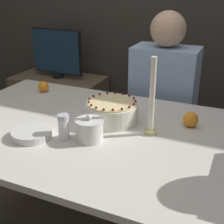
{
  "coord_description": "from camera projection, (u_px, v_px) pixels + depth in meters",
  "views": [
    {
      "loc": [
        0.63,
        -1.16,
        1.39
      ],
      "look_at": [
        0.07,
        0.11,
        0.78
      ],
      "focal_mm": 50.0,
      "sensor_mm": 36.0,
      "label": 1
    }
  ],
  "objects": [
    {
      "name": "sugar_shaker",
      "position": [
        64.0,
        127.0,
        1.34
      ],
      "size": [
        0.05,
        0.05,
        0.12
      ],
      "color": "white",
      "rests_on": "dining_table"
    },
    {
      "name": "orange_fruit_1",
      "position": [
        43.0,
        86.0,
        1.91
      ],
      "size": [
        0.07,
        0.07,
        0.07
      ],
      "color": "orange",
      "rests_on": "dining_table"
    },
    {
      "name": "sugar_bowl",
      "position": [
        89.0,
        130.0,
        1.34
      ],
      "size": [
        0.12,
        0.12,
        0.12
      ],
      "color": "silver",
      "rests_on": "dining_table"
    },
    {
      "name": "side_cabinet",
      "position": [
        60.0,
        106.0,
        2.94
      ],
      "size": [
        0.82,
        0.45,
        0.55
      ],
      "color": "brown",
      "rests_on": "ground_plane"
    },
    {
      "name": "candle",
      "position": [
        152.0,
        103.0,
        1.35
      ],
      "size": [
        0.05,
        0.05,
        0.35
      ],
      "color": "tan",
      "rests_on": "dining_table"
    },
    {
      "name": "cake",
      "position": [
        112.0,
        111.0,
        1.52
      ],
      "size": [
        0.26,
        0.26,
        0.11
      ],
      "color": "white",
      "rests_on": "dining_table"
    },
    {
      "name": "orange_fruit_0",
      "position": [
        191.0,
        119.0,
        1.46
      ],
      "size": [
        0.07,
        0.07,
        0.07
      ],
      "color": "orange",
      "rests_on": "dining_table"
    },
    {
      "name": "tv_monitor",
      "position": [
        57.0,
        53.0,
        2.75
      ],
      "size": [
        0.49,
        0.1,
        0.43
      ],
      "color": "black",
      "rests_on": "side_cabinet"
    },
    {
      "name": "person_man_blue_shirt",
      "position": [
        162.0,
        118.0,
        2.06
      ],
      "size": [
        0.4,
        0.34,
        1.21
      ],
      "rotation": [
        0.0,
        0.0,
        3.14
      ],
      "color": "#2D2D38",
      "rests_on": "ground_plane"
    },
    {
      "name": "dining_table",
      "position": [
        90.0,
        147.0,
        1.51
      ],
      "size": [
        1.51,
        0.98,
        0.74
      ],
      "color": "beige",
      "rests_on": "ground_plane"
    },
    {
      "name": "plate_stack",
      "position": [
        32.0,
        133.0,
        1.37
      ],
      "size": [
        0.18,
        0.18,
        0.03
      ],
      "color": "silver",
      "rests_on": "dining_table"
    }
  ]
}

